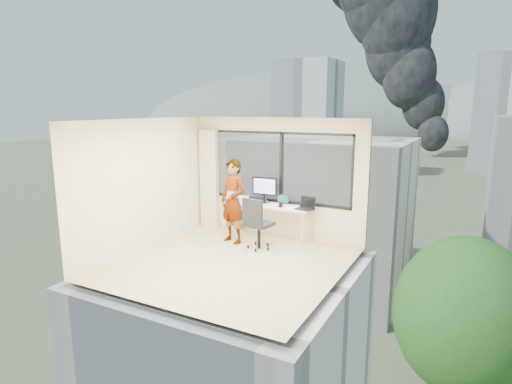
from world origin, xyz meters
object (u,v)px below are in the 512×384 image
Objects in this scene: person at (233,201)px; desk at (270,222)px; monitor at (265,190)px; game_console at (242,198)px; chair at (259,222)px; laptop at (304,204)px; handbag at (283,199)px.

desk is at bearing 61.83° from person.
monitor reaches higher than game_console.
game_console reaches higher than desk.
desk is at bearing 106.06° from chair.
desk is at bearing -31.81° from game_console.
laptop is (1.60, -0.23, 0.08)m from game_console.
chair is 1.02m from laptop.
chair is 4.00× the size of handbag.
monitor is at bearing -161.25° from handbag.
monitor is 2.09× the size of handbag.
desk is 5.96× the size of game_console.
desk is 0.74m from chair.
chair is 0.97m from handbag.
laptop reaches higher than desk.
laptop is (0.80, -0.04, 0.49)m from desk.
handbag is (0.80, 0.79, -0.03)m from person.
laptop is (0.70, 0.67, 0.32)m from chair.
monitor is 0.47m from handbag.
laptop is 0.63m from handbag.
desk is 1.65× the size of chair.
monitor reaches higher than laptop.
desk is 0.56m from handbag.
desk is 0.71m from monitor.
person is 4.64× the size of laptop.
person reaches higher than laptop.
handbag reaches higher than desk.
monitor is at bearing 145.03° from desk.
laptop reaches higher than game_console.
chair is at bearing -85.02° from handbag.
desk is 4.73× the size of laptop.
laptop reaches higher than handbag.
game_console is 1.11× the size of handbag.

